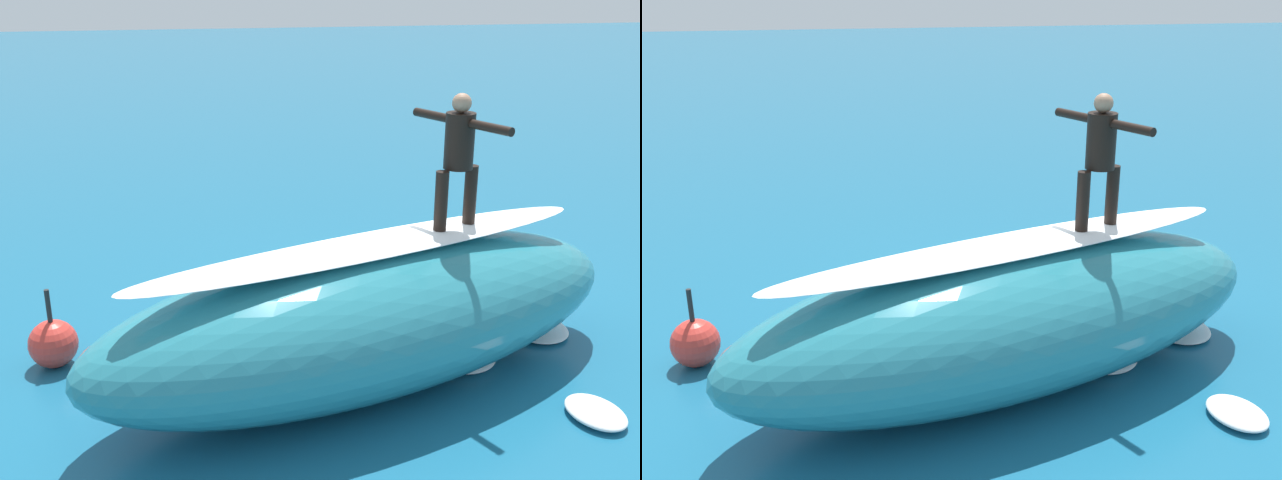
{
  "view_description": "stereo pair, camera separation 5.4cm",
  "coord_description": "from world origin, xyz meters",
  "views": [
    {
      "loc": [
        2.91,
        9.95,
        4.94
      ],
      "look_at": [
        0.91,
        0.28,
        1.39
      ],
      "focal_mm": 42.34,
      "sensor_mm": 36.0,
      "label": 1
    },
    {
      "loc": [
        2.86,
        9.96,
        4.94
      ],
      "look_at": [
        0.91,
        0.28,
        1.39
      ],
      "focal_mm": 42.34,
      "sensor_mm": 36.0,
      "label": 2
    }
  ],
  "objects": [
    {
      "name": "surfer_riding",
      "position": [
        -0.58,
        1.44,
        2.85
      ],
      "size": [
        0.74,
        1.5,
        1.69
      ],
      "rotation": [
        0.0,
        0.0,
        0.41
      ],
      "color": "black",
      "rests_on": "surfboard_riding"
    },
    {
      "name": "foam_patch_mid",
      "position": [
        -1.77,
        3.17,
        0.08
      ],
      "size": [
        0.74,
        0.91,
        0.15
      ],
      "primitive_type": "ellipsoid",
      "rotation": [
        0.0,
        0.0,
        1.74
      ],
      "color": "white",
      "rests_on": "ground_plane"
    },
    {
      "name": "buoy_marker",
      "position": [
        4.55,
        0.59,
        0.32
      ],
      "size": [
        0.64,
        0.64,
        1.09
      ],
      "color": "red",
      "rests_on": "ground_plane"
    },
    {
      "name": "surfboard_riding",
      "position": [
        -0.58,
        1.44,
        1.83
      ],
      "size": [
        2.24,
        1.37,
        0.07
      ],
      "primitive_type": "ellipsoid",
      "rotation": [
        0.0,
        0.0,
        0.41
      ],
      "color": "#33B2D1",
      "rests_on": "wave_crest"
    },
    {
      "name": "ground_plane",
      "position": [
        0.0,
        0.0,
        0.0
      ],
      "size": [
        120.0,
        120.0,
        0.0
      ],
      "primitive_type": "plane",
      "color": "#196084"
    },
    {
      "name": "foam_patch_near",
      "position": [
        -2.15,
        0.97,
        0.05
      ],
      "size": [
        1.01,
        1.09,
        0.1
      ],
      "primitive_type": "ellipsoid",
      "rotation": [
        0.0,
        0.0,
        1.42
      ],
      "color": "white",
      "rests_on": "ground_plane"
    },
    {
      "name": "foam_patch_far",
      "position": [
        -0.72,
        1.58,
        0.09
      ],
      "size": [
        1.2,
        1.21,
        0.17
      ],
      "primitive_type": "ellipsoid",
      "rotation": [
        0.0,
        0.0,
        1.92
      ],
      "color": "white",
      "rests_on": "ground_plane"
    },
    {
      "name": "surfer_paddling",
      "position": [
        2.38,
        -0.76,
        0.21
      ],
      "size": [
        0.64,
        1.7,
        0.31
      ],
      "rotation": [
        0.0,
        0.0,
        -1.34
      ],
      "color": "black",
      "rests_on": "surfboard_paddling"
    },
    {
      "name": "wave_foam_lip",
      "position": [
        0.59,
        1.81,
        1.84
      ],
      "size": [
        6.22,
        2.7,
        0.08
      ],
      "primitive_type": "ellipsoid",
      "rotation": [
        0.0,
        0.0,
        0.3
      ],
      "color": "white",
      "rests_on": "wave_crest"
    },
    {
      "name": "wave_crest",
      "position": [
        0.59,
        1.81,
        0.9
      ],
      "size": [
        7.75,
        4.57,
        1.8
      ],
      "primitive_type": "ellipsoid",
      "rotation": [
        0.0,
        0.0,
        0.3
      ],
      "color": "teal",
      "rests_on": "ground_plane"
    },
    {
      "name": "surfboard_paddling",
      "position": [
        2.41,
        -0.89,
        0.04
      ],
      "size": [
        0.97,
        2.1,
        0.07
      ],
      "primitive_type": "ellipsoid",
      "rotation": [
        0.0,
        0.0,
        -1.34
      ],
      "color": "#E0563D",
      "rests_on": "ground_plane"
    }
  ]
}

